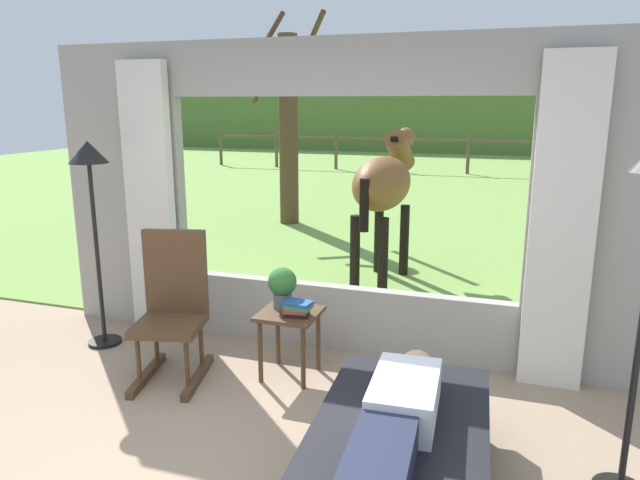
{
  "coord_description": "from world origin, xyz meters",
  "views": [
    {
      "loc": [
        1.36,
        -2.23,
        2.05
      ],
      "look_at": [
        0.0,
        1.8,
        1.05
      ],
      "focal_mm": 32.84,
      "sensor_mm": 36.0,
      "label": 1
    }
  ],
  "objects_px": {
    "potted_plant": "(282,285)",
    "book_stack": "(297,309)",
    "horse": "(384,184)",
    "rocking_chair": "(173,307)",
    "floor_lamp_left": "(91,182)",
    "side_table": "(290,323)",
    "reclining_person": "(397,417)",
    "pasture_tree": "(288,125)",
    "recliner_sofa": "(397,465)"
  },
  "relations": [
    {
      "from": "potted_plant",
      "to": "book_stack",
      "type": "relative_size",
      "value": 1.49
    },
    {
      "from": "potted_plant",
      "to": "horse",
      "type": "xyz_separation_m",
      "value": [
        0.22,
        2.53,
        0.45
      ]
    },
    {
      "from": "rocking_chair",
      "to": "floor_lamp_left",
      "type": "xyz_separation_m",
      "value": [
        -0.92,
        0.31,
        0.87
      ]
    },
    {
      "from": "side_table",
      "to": "floor_lamp_left",
      "type": "relative_size",
      "value": 0.3
    },
    {
      "from": "reclining_person",
      "to": "side_table",
      "type": "xyz_separation_m",
      "value": [
        -1.07,
        1.24,
        -0.1
      ]
    },
    {
      "from": "side_table",
      "to": "potted_plant",
      "type": "relative_size",
      "value": 1.63
    },
    {
      "from": "rocking_chair",
      "to": "horse",
      "type": "relative_size",
      "value": 0.62
    },
    {
      "from": "horse",
      "to": "pasture_tree",
      "type": "xyz_separation_m",
      "value": [
        -2.28,
        2.8,
        0.53
      ]
    },
    {
      "from": "reclining_person",
      "to": "horse",
      "type": "height_order",
      "value": "horse"
    },
    {
      "from": "potted_plant",
      "to": "side_table",
      "type": "bearing_deg",
      "value": -36.87
    },
    {
      "from": "recliner_sofa",
      "to": "pasture_tree",
      "type": "height_order",
      "value": "pasture_tree"
    },
    {
      "from": "reclining_person",
      "to": "floor_lamp_left",
      "type": "height_order",
      "value": "floor_lamp_left"
    },
    {
      "from": "recliner_sofa",
      "to": "potted_plant",
      "type": "height_order",
      "value": "potted_plant"
    },
    {
      "from": "side_table",
      "to": "potted_plant",
      "type": "height_order",
      "value": "potted_plant"
    },
    {
      "from": "potted_plant",
      "to": "pasture_tree",
      "type": "bearing_deg",
      "value": 111.11
    },
    {
      "from": "side_table",
      "to": "pasture_tree",
      "type": "relative_size",
      "value": 0.15
    },
    {
      "from": "potted_plant",
      "to": "book_stack",
      "type": "bearing_deg",
      "value": -36.38
    },
    {
      "from": "horse",
      "to": "floor_lamp_left",
      "type": "bearing_deg",
      "value": -122.0
    },
    {
      "from": "reclining_person",
      "to": "rocking_chair",
      "type": "relative_size",
      "value": 1.28
    },
    {
      "from": "floor_lamp_left",
      "to": "book_stack",
      "type": "bearing_deg",
      "value": -3.83
    },
    {
      "from": "recliner_sofa",
      "to": "reclining_person",
      "type": "height_order",
      "value": "reclining_person"
    },
    {
      "from": "side_table",
      "to": "floor_lamp_left",
      "type": "distance_m",
      "value": 2.02
    },
    {
      "from": "horse",
      "to": "reclining_person",
      "type": "bearing_deg",
      "value": -71.48
    },
    {
      "from": "potted_plant",
      "to": "reclining_person",
      "type": "bearing_deg",
      "value": -48.66
    },
    {
      "from": "reclining_person",
      "to": "book_stack",
      "type": "bearing_deg",
      "value": 126.56
    },
    {
      "from": "rocking_chair",
      "to": "pasture_tree",
      "type": "height_order",
      "value": "pasture_tree"
    },
    {
      "from": "book_stack",
      "to": "potted_plant",
      "type": "bearing_deg",
      "value": 143.62
    },
    {
      "from": "recliner_sofa",
      "to": "book_stack",
      "type": "bearing_deg",
      "value": 127.78
    },
    {
      "from": "reclining_person",
      "to": "potted_plant",
      "type": "height_order",
      "value": "potted_plant"
    },
    {
      "from": "rocking_chair",
      "to": "book_stack",
      "type": "relative_size",
      "value": 5.22
    },
    {
      "from": "floor_lamp_left",
      "to": "horse",
      "type": "relative_size",
      "value": 0.96
    },
    {
      "from": "potted_plant",
      "to": "pasture_tree",
      "type": "height_order",
      "value": "pasture_tree"
    },
    {
      "from": "floor_lamp_left",
      "to": "horse",
      "type": "bearing_deg",
      "value": 53.08
    },
    {
      "from": "side_table",
      "to": "book_stack",
      "type": "relative_size",
      "value": 2.42
    },
    {
      "from": "recliner_sofa",
      "to": "horse",
      "type": "height_order",
      "value": "horse"
    },
    {
      "from": "pasture_tree",
      "to": "potted_plant",
      "type": "bearing_deg",
      "value": -68.89
    },
    {
      "from": "pasture_tree",
      "to": "horse",
      "type": "bearing_deg",
      "value": -50.9
    },
    {
      "from": "reclining_person",
      "to": "recliner_sofa",
      "type": "bearing_deg",
      "value": 86.87
    },
    {
      "from": "rocking_chair",
      "to": "book_stack",
      "type": "height_order",
      "value": "rocking_chair"
    },
    {
      "from": "side_table",
      "to": "book_stack",
      "type": "bearing_deg",
      "value": -35.93
    },
    {
      "from": "rocking_chair",
      "to": "side_table",
      "type": "height_order",
      "value": "rocking_chair"
    },
    {
      "from": "potted_plant",
      "to": "floor_lamp_left",
      "type": "distance_m",
      "value": 1.83
    },
    {
      "from": "side_table",
      "to": "pasture_tree",
      "type": "height_order",
      "value": "pasture_tree"
    },
    {
      "from": "recliner_sofa",
      "to": "reclining_person",
      "type": "xyz_separation_m",
      "value": [
        0.0,
        -0.05,
        0.3
      ]
    },
    {
      "from": "recliner_sofa",
      "to": "reclining_person",
      "type": "bearing_deg",
      "value": -93.13
    },
    {
      "from": "rocking_chair",
      "to": "horse",
      "type": "bearing_deg",
      "value": 57.23
    },
    {
      "from": "rocking_chair",
      "to": "side_table",
      "type": "relative_size",
      "value": 2.15
    },
    {
      "from": "potted_plant",
      "to": "floor_lamp_left",
      "type": "relative_size",
      "value": 0.18
    },
    {
      "from": "rocking_chair",
      "to": "floor_lamp_left",
      "type": "height_order",
      "value": "floor_lamp_left"
    },
    {
      "from": "rocking_chair",
      "to": "horse",
      "type": "xyz_separation_m",
      "value": [
        0.99,
        2.84,
        0.61
      ]
    }
  ]
}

